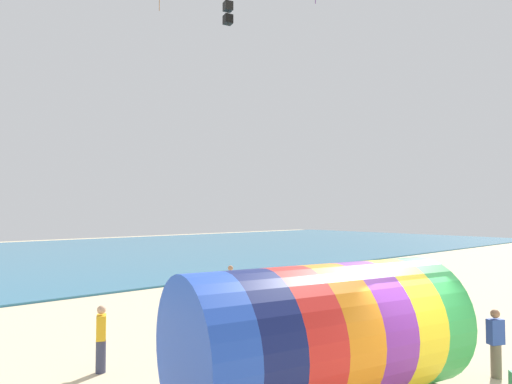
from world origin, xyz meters
TOP-DOWN VIEW (x-y plane):
  - giant_inflatable_tube at (-1.20, 2.25)m, footprint 6.52×4.06m
  - kite_handler at (2.98, 0.47)m, footprint 0.42×0.36m
  - kite_black_box at (0.53, 7.61)m, footprint 0.33×0.33m
  - bystander_near_water at (-3.85, 6.97)m, footprint 0.35×0.42m
  - bystander_mid_beach at (3.28, 10.92)m, footprint 0.26×0.38m

SIDE VIEW (x-z plane):
  - kite_handler at x=2.98m, z-range 0.01..1.60m
  - bystander_near_water at x=-3.85m, z-range 0.01..1.63m
  - bystander_mid_beach at x=3.28m, z-range 0.02..1.68m
  - giant_inflatable_tube at x=-1.20m, z-range 0.00..2.82m
  - kite_black_box at x=0.53m, z-range 9.97..10.75m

